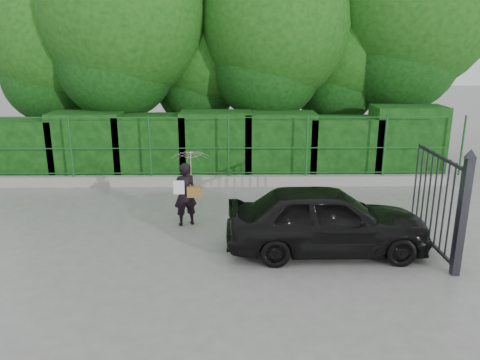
{
  "coord_description": "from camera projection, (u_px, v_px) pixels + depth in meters",
  "views": [
    {
      "loc": [
        0.55,
        -8.92,
        4.06
      ],
      "look_at": [
        0.69,
        1.3,
        1.1
      ],
      "focal_mm": 35.0,
      "sensor_mm": 36.0,
      "label": 1
    }
  ],
  "objects": [
    {
      "name": "trees",
      "position": [
        250.0,
        28.0,
        15.85
      ],
      "size": [
        17.1,
        6.15,
        8.08
      ],
      "color": "black",
      "rests_on": "ground"
    },
    {
      "name": "kerb",
      "position": [
        215.0,
        181.0,
        13.97
      ],
      "size": [
        14.0,
        0.25,
        0.3
      ],
      "primitive_type": "cube",
      "color": "#9E9E99",
      "rests_on": "ground"
    },
    {
      "name": "hedge",
      "position": [
        220.0,
        146.0,
        14.69
      ],
      "size": [
        14.2,
        1.2,
        2.24
      ],
      "color": "black",
      "rests_on": "ground"
    },
    {
      "name": "gate",
      "position": [
        451.0,
        205.0,
        8.72
      ],
      "size": [
        0.22,
        2.33,
        2.36
      ],
      "color": "#25252B",
      "rests_on": "ground"
    },
    {
      "name": "ground",
      "position": [
        207.0,
        248.0,
        9.69
      ],
      "size": [
        80.0,
        80.0,
        0.0
      ],
      "primitive_type": "plane",
      "color": "gray"
    },
    {
      "name": "woman",
      "position": [
        189.0,
        177.0,
        10.69
      ],
      "size": [
        0.89,
        0.85,
        1.77
      ],
      "color": "black",
      "rests_on": "ground"
    },
    {
      "name": "car",
      "position": [
        326.0,
        219.0,
        9.4
      ],
      "size": [
        4.03,
        1.64,
        1.37
      ],
      "primitive_type": "imported",
      "rotation": [
        0.0,
        0.0,
        1.57
      ],
      "color": "black",
      "rests_on": "ground"
    },
    {
      "name": "fence",
      "position": [
        222.0,
        146.0,
        13.68
      ],
      "size": [
        14.13,
        0.06,
        1.8
      ],
      "color": "#195321",
      "rests_on": "kerb"
    }
  ]
}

